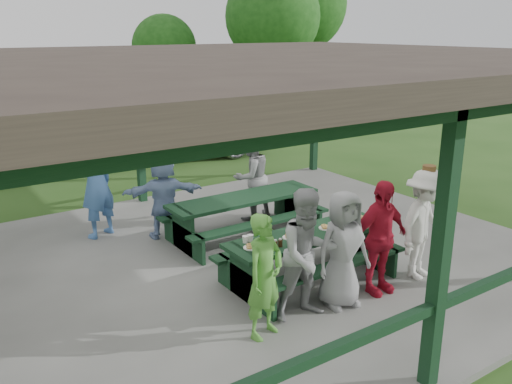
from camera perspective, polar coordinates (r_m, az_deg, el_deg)
ground at (r=8.86m, az=-2.09°, el=-7.77°), size 90.00×90.00×0.00m
concrete_slab at (r=8.84m, az=-2.09°, el=-7.47°), size 10.00×8.00×0.10m
pavilion_structure at (r=8.07m, az=-2.33°, el=13.13°), size 10.60×8.60×3.24m
picnic_table_near at (r=8.01m, az=5.57°, el=-6.12°), size 2.59×1.39×0.75m
picnic_table_far at (r=9.61m, az=-1.27°, el=-2.03°), size 2.76×1.39×0.75m
table_setting at (r=7.91m, az=5.38°, el=-4.03°), size 2.29×0.45×0.10m
contestant_green at (r=6.49m, az=0.92°, el=-8.87°), size 0.65×0.52×1.56m
contestant_grey_left at (r=6.89m, az=5.48°, el=-6.57°), size 0.92×0.77×1.72m
contestant_grey_mid at (r=7.27m, az=9.12°, el=-5.98°), size 0.85×0.61×1.60m
contestant_red at (r=7.70m, az=12.89°, el=-4.70°), size 0.97×0.43×1.64m
contestant_white_fedora at (r=8.32m, az=17.25°, el=-3.25°), size 1.19×0.85×1.73m
spectator_lblue at (r=9.66m, az=-9.70°, el=-0.38°), size 1.49×0.86×1.53m
spectator_blue at (r=9.90m, az=-16.46°, el=0.91°), size 0.85×0.72×1.98m
spectator_grey at (r=10.44m, az=-0.48°, el=1.62°), size 0.89×0.73×1.68m
pickup_truck at (r=16.42m, az=-8.80°, el=6.44°), size 5.89×3.66×1.52m
farm_trailer at (r=15.52m, az=-23.20°, el=4.37°), size 3.98×2.29×1.38m
tree_mid at (r=24.10m, az=-9.65°, el=14.76°), size 2.73×2.73×4.26m
tree_right at (r=23.10m, az=1.77°, el=17.92°), size 3.87×3.87×6.04m
tree_far_right at (r=27.37m, az=4.63°, el=19.09°), size 4.48×4.48×6.99m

